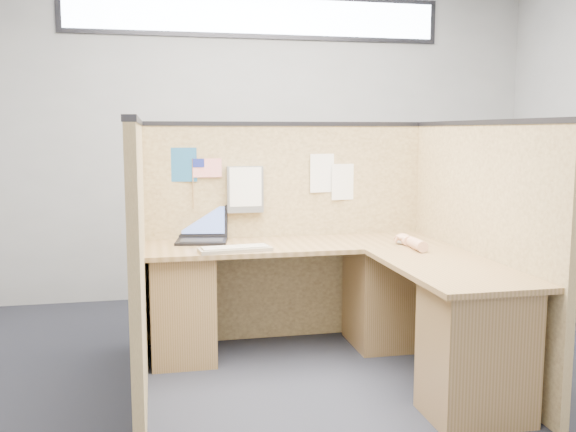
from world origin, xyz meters
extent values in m
plane|color=black|center=(0.00, 0.00, 0.00)|extent=(5.00, 5.00, 0.00)
plane|color=#959799|center=(0.00, 2.25, 1.40)|extent=(5.00, 0.00, 5.00)
cube|color=#232328|center=(0.00, 2.24, 2.45)|extent=(3.30, 0.02, 0.38)
cube|color=white|center=(0.00, 2.22, 2.45)|extent=(3.20, 0.01, 0.30)
cube|color=brown|center=(0.00, 1.00, 0.75)|extent=(2.05, 0.05, 1.50)
cube|color=#232328|center=(0.00, 1.00, 1.51)|extent=(2.05, 0.06, 0.03)
cube|color=brown|center=(-1.00, 0.10, 0.75)|extent=(0.05, 1.80, 1.50)
cube|color=#232328|center=(-1.00, 0.10, 1.51)|extent=(0.06, 1.80, 0.03)
cube|color=brown|center=(1.00, 0.10, 0.75)|extent=(0.05, 1.80, 1.50)
cube|color=#232328|center=(1.00, 0.10, 1.51)|extent=(0.06, 1.80, 0.03)
cube|color=brown|center=(0.00, 0.68, 0.71)|extent=(1.95, 0.60, 0.03)
cube|color=brown|center=(0.68, -0.20, 0.71)|extent=(0.60, 1.15, 0.03)
cube|color=brown|center=(-0.75, 0.68, 0.35)|extent=(0.40, 0.50, 0.70)
cube|color=brown|center=(0.60, 0.68, 0.35)|extent=(0.40, 0.50, 0.70)
cube|color=brown|center=(0.68, -0.52, 0.35)|extent=(0.50, 0.40, 0.70)
cube|color=black|center=(-0.61, 0.83, 0.74)|extent=(0.37, 0.30, 0.02)
cube|color=black|center=(-0.61, 0.98, 0.86)|extent=(0.34, 0.12, 0.22)
cube|color=#3C4E86|center=(-0.61, 0.97, 0.86)|extent=(0.29, 0.10, 0.18)
cube|color=gray|center=(-0.43, 0.48, 0.74)|extent=(0.46, 0.20, 0.02)
cube|color=silver|center=(-0.43, 0.48, 0.76)|extent=(0.42, 0.17, 0.01)
ellipsoid|color=silver|center=(0.68, 0.50, 0.75)|extent=(0.12, 0.09, 0.04)
ellipsoid|color=#DEA67A|center=(0.68, 0.49, 0.78)|extent=(0.09, 0.11, 0.05)
cylinder|color=#DEA67A|center=(0.68, 0.44, 0.76)|extent=(0.06, 0.05, 0.06)
cylinder|color=#DEA67A|center=(0.69, 0.30, 0.76)|extent=(0.10, 0.26, 0.08)
cube|color=#1E588B|center=(-0.71, 0.97, 1.24)|extent=(0.17, 0.02, 0.23)
cylinder|color=olive|center=(-0.65, 0.96, 1.11)|extent=(0.01, 0.01, 0.34)
cube|color=red|center=(-0.55, 0.96, 1.22)|extent=(0.19, 0.00, 0.13)
cube|color=navy|center=(-0.61, 0.95, 1.25)|extent=(0.08, 0.00, 0.06)
cube|color=slate|center=(-0.30, 0.94, 1.07)|extent=(0.25, 0.05, 0.32)
cube|color=white|center=(-0.30, 0.92, 1.09)|extent=(0.22, 0.01, 0.27)
cube|color=white|center=(0.27, 0.97, 1.17)|extent=(0.21, 0.03, 0.27)
cube|color=white|center=(0.42, 0.97, 1.11)|extent=(0.20, 0.03, 0.25)
camera|label=1|loc=(-0.92, -3.39, 1.46)|focal=40.00mm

